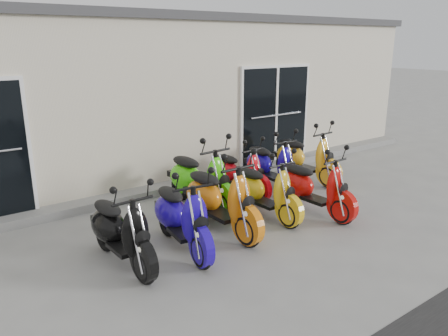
{
  "coord_description": "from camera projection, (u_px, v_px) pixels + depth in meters",
  "views": [
    {
      "loc": [
        -4.19,
        -5.11,
        2.81
      ],
      "look_at": [
        0.0,
        0.6,
        0.75
      ],
      "focal_mm": 35.0,
      "sensor_mm": 36.0,
      "label": 1
    }
  ],
  "objects": [
    {
      "name": "door_right",
      "position": [
        275.0,
        112.0,
        9.93
      ],
      "size": [
        2.02,
        0.08,
        2.22
      ],
      "primitive_type": "cube",
      "color": "black",
      "rests_on": "front_step"
    },
    {
      "name": "scooter_back_yellow",
      "position": [
        306.0,
        150.0,
        8.96
      ],
      "size": [
        0.76,
        1.82,
        1.31
      ],
      "primitive_type": null,
      "rotation": [
        0.0,
        0.0,
        0.07
      ],
      "color": "yellow",
      "rests_on": "ground"
    },
    {
      "name": "scooter_front_orange_b",
      "position": [
        265.0,
        182.0,
        7.08
      ],
      "size": [
        0.66,
        1.68,
        1.22
      ],
      "primitive_type": null,
      "rotation": [
        0.0,
        0.0,
        0.04
      ],
      "color": "gold",
      "rests_on": "ground"
    },
    {
      "name": "ground",
      "position": [
        246.0,
        220.0,
        7.12
      ],
      "size": [
        80.0,
        80.0,
        0.0
      ],
      "primitive_type": "plane",
      "color": "gray",
      "rests_on": "ground"
    },
    {
      "name": "scooter_back_red",
      "position": [
        239.0,
        166.0,
        8.09
      ],
      "size": [
        0.74,
        1.65,
        1.18
      ],
      "primitive_type": null,
      "rotation": [
        0.0,
        0.0,
        0.1
      ],
      "color": "red",
      "rests_on": "ground"
    },
    {
      "name": "scooter_front_red",
      "position": [
        315.0,
        179.0,
        7.22
      ],
      "size": [
        0.68,
        1.71,
        1.24
      ],
      "primitive_type": null,
      "rotation": [
        0.0,
        0.0,
        0.04
      ],
      "color": "#B80C09",
      "rests_on": "ground"
    },
    {
      "name": "scooter_front_blue",
      "position": [
        181.0,
        207.0,
        5.93
      ],
      "size": [
        0.83,
        1.8,
        1.29
      ],
      "primitive_type": null,
      "rotation": [
        0.0,
        0.0,
        -0.12
      ],
      "color": "#1C08A0",
      "rests_on": "ground"
    },
    {
      "name": "scooter_front_black",
      "position": [
        120.0,
        221.0,
        5.52
      ],
      "size": [
        0.69,
        1.71,
        1.24
      ],
      "primitive_type": null,
      "rotation": [
        0.0,
        0.0,
        0.05
      ],
      "color": "black",
      "rests_on": "ground"
    },
    {
      "name": "building",
      "position": [
        113.0,
        93.0,
        10.7
      ],
      "size": [
        14.0,
        6.0,
        3.2
      ],
      "primitive_type": "cube",
      "color": "beige",
      "rests_on": "ground"
    },
    {
      "name": "roof_cap",
      "position": [
        108.0,
        20.0,
        10.23
      ],
      "size": [
        14.2,
        6.2,
        0.16
      ],
      "primitive_type": "cube",
      "color": "#3F3F42",
      "rests_on": "building"
    },
    {
      "name": "scooter_back_green",
      "position": [
        200.0,
        171.0,
        7.42
      ],
      "size": [
        0.8,
        1.91,
        1.38
      ],
      "primitive_type": null,
      "rotation": [
        0.0,
        0.0,
        0.07
      ],
      "color": "#43E20F",
      "rests_on": "ground"
    },
    {
      "name": "front_step",
      "position": [
        182.0,
        185.0,
        8.66
      ],
      "size": [
        14.0,
        0.4,
        0.15
      ],
      "primitive_type": "cube",
      "color": "gray",
      "rests_on": "ground"
    },
    {
      "name": "scooter_front_orange_a",
      "position": [
        220.0,
        189.0,
        6.5
      ],
      "size": [
        0.73,
        1.88,
        1.38
      ],
      "primitive_type": null,
      "rotation": [
        0.0,
        0.0,
        0.03
      ],
      "color": "orange",
      "rests_on": "ground"
    },
    {
      "name": "scooter_back_blue",
      "position": [
        271.0,
        158.0,
        8.48
      ],
      "size": [
        0.7,
        1.72,
        1.25
      ],
      "primitive_type": null,
      "rotation": [
        0.0,
        0.0,
        -0.05
      ],
      "color": "#150793",
      "rests_on": "ground"
    }
  ]
}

